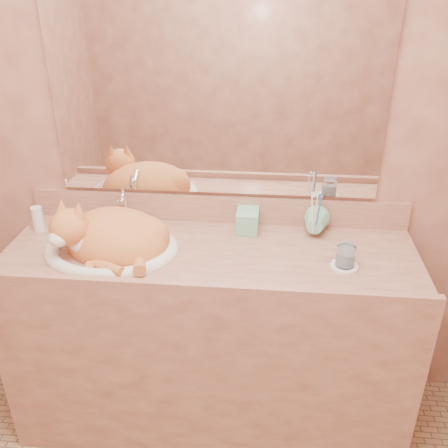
# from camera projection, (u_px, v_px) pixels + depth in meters

# --- Properties ---
(wall_back) EXTENTS (2.40, 0.02, 2.50)m
(wall_back) POSITION_uv_depth(u_px,v_px,m) (217.00, 130.00, 1.98)
(wall_back) COLOR brown
(wall_back) RESTS_ON ground
(vanity_counter) EXTENTS (1.60, 0.55, 0.85)m
(vanity_counter) POSITION_uv_depth(u_px,v_px,m) (211.00, 338.00, 2.12)
(vanity_counter) COLOR brown
(vanity_counter) RESTS_ON floor
(mirror) EXTENTS (1.30, 0.02, 0.80)m
(mirror) POSITION_uv_depth(u_px,v_px,m) (216.00, 96.00, 1.91)
(mirror) COLOR white
(mirror) RESTS_ON wall_back
(sink_basin) EXTENTS (0.59, 0.53, 0.16)m
(sink_basin) POSITION_uv_depth(u_px,v_px,m) (110.00, 232.00, 1.90)
(sink_basin) COLOR white
(sink_basin) RESTS_ON vanity_counter
(faucet) EXTENTS (0.04, 0.12, 0.16)m
(faucet) POSITION_uv_depth(u_px,v_px,m) (124.00, 209.00, 2.07)
(faucet) COLOR silver
(faucet) RESTS_ON vanity_counter
(cat) EXTENTS (0.50, 0.45, 0.23)m
(cat) POSITION_uv_depth(u_px,v_px,m) (109.00, 235.00, 1.90)
(cat) COLOR #C0622C
(cat) RESTS_ON sink_basin
(soap_dispenser) EXTENTS (0.09, 0.09, 0.20)m
(soap_dispenser) POSITION_uv_depth(u_px,v_px,m) (247.00, 215.00, 1.98)
(soap_dispenser) COLOR #79C19E
(soap_dispenser) RESTS_ON vanity_counter
(toothbrush_cup) EXTENTS (0.13, 0.13, 0.10)m
(toothbrush_cup) POSITION_uv_depth(u_px,v_px,m) (314.00, 228.00, 1.99)
(toothbrush_cup) COLOR #79C19E
(toothbrush_cup) RESTS_ON vanity_counter
(toothbrushes) EXTENTS (0.03, 0.03, 0.21)m
(toothbrushes) POSITION_uv_depth(u_px,v_px,m) (316.00, 212.00, 1.96)
(toothbrushes) COLOR white
(toothbrushes) RESTS_ON toothbrush_cup
(saucer) EXTENTS (0.10, 0.10, 0.01)m
(saucer) POSITION_uv_depth(u_px,v_px,m) (344.00, 266.00, 1.82)
(saucer) COLOR white
(saucer) RESTS_ON vanity_counter
(water_glass) EXTENTS (0.07, 0.07, 0.08)m
(water_glass) POSITION_uv_depth(u_px,v_px,m) (346.00, 256.00, 1.80)
(water_glass) COLOR silver
(water_glass) RESTS_ON saucer
(lotion_bottle) EXTENTS (0.04, 0.04, 0.11)m
(lotion_bottle) POSITION_uv_depth(u_px,v_px,m) (38.00, 219.00, 2.06)
(lotion_bottle) COLOR white
(lotion_bottle) RESTS_ON vanity_counter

